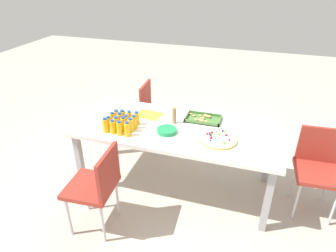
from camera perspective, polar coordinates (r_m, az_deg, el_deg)
ground_plane at (r=3.34m, az=1.50°, el=-11.14°), size 12.00×12.00×0.00m
party_table at (r=2.96m, az=1.67°, el=-1.27°), size 2.01×0.88×0.73m
chair_end at (r=3.12m, az=26.79°, el=-6.61°), size 0.42×0.42×0.83m
chair_near_left at (r=2.65m, az=-13.38°, el=-10.64°), size 0.42×0.42×0.83m
chair_far_left at (r=3.81m, az=-2.60°, el=3.27°), size 0.42×0.42×0.83m
juice_bottle_0 at (r=2.87m, az=-11.90°, el=0.11°), size 0.06×0.06×0.15m
juice_bottle_1 at (r=2.84m, az=-10.54°, el=-0.20°), size 0.05×0.05×0.14m
juice_bottle_2 at (r=2.80m, az=-9.30°, el=-0.47°), size 0.05×0.05×0.14m
juice_bottle_3 at (r=2.77m, az=-7.81°, el=-0.64°), size 0.05×0.05×0.15m
juice_bottle_4 at (r=2.93m, az=-11.28°, el=0.58°), size 0.06×0.06×0.13m
juice_bottle_5 at (r=2.88m, az=-9.89°, el=0.43°), size 0.06×0.06×0.14m
juice_bottle_6 at (r=2.86m, az=-8.57°, el=0.33°), size 0.06×0.06×0.15m
juice_bottle_7 at (r=2.84m, az=-7.20°, el=0.12°), size 0.06×0.06×0.14m
juice_bottle_8 at (r=2.98m, az=-10.57°, el=1.30°), size 0.06×0.06×0.14m
juice_bottle_9 at (r=2.94m, az=-9.21°, el=1.16°), size 0.06×0.06×0.15m
juice_bottle_10 at (r=2.92m, az=-7.99°, el=0.88°), size 0.05×0.05×0.13m
juice_bottle_11 at (r=2.89m, az=-6.55°, el=0.71°), size 0.05×0.05×0.14m
juice_bottle_12 at (r=3.04m, az=-9.86°, el=1.85°), size 0.06×0.06×0.13m
juice_bottle_13 at (r=3.00m, az=-8.68°, el=1.74°), size 0.06×0.06×0.14m
juice_bottle_14 at (r=2.98m, az=-7.40°, el=1.58°), size 0.05×0.05×0.14m
juice_bottle_15 at (r=2.95m, az=-6.02°, el=1.42°), size 0.06×0.06×0.14m
fruit_pizza at (r=2.74m, az=9.55°, el=-2.47°), size 0.34×0.34×0.05m
snack_tray at (r=3.07m, az=6.70°, el=1.39°), size 0.36×0.22×0.04m
plate_stack at (r=2.82m, az=-0.24°, el=-0.88°), size 0.19×0.19×0.04m
napkin_stack at (r=3.39m, az=-10.48°, el=3.79°), size 0.15×0.15×0.02m
cardboard_tube at (r=2.96m, az=1.20°, el=2.04°), size 0.04×0.04×0.17m
paper_folder at (r=3.16m, az=-3.70°, el=2.16°), size 0.28×0.22×0.01m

